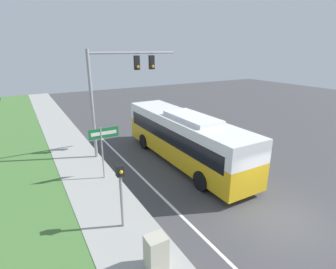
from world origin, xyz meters
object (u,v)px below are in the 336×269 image
Objects in this scene: signal_gantry at (117,82)px; street_sign at (103,142)px; utility_cabinet at (156,253)px; bus at (184,136)px; pedestrian_signal at (121,186)px.

signal_gantry reaches higher than street_sign.
utility_cabinet is at bearing -94.02° from street_sign.
signal_gantry is 5.80× the size of utility_cabinet.
utility_cabinet is at bearing -104.09° from signal_gantry.
street_sign reaches higher than utility_cabinet.
utility_cabinet is (-0.49, -6.98, -1.48)m from street_sign.
signal_gantry is (-2.95, 3.35, 3.13)m from bus.
bus is at bearing -1.89° from street_sign.
pedestrian_signal is (-2.73, -7.63, -2.97)m from signal_gantry.
street_sign is at bearing 85.98° from utility_cabinet.
bus is 5.03m from street_sign.
bus is at bearing 36.99° from pedestrian_signal.
bus is 3.96× the size of pedestrian_signal.
pedestrian_signal is at bearing 94.01° from utility_cabinet.
utility_cabinet is (-2.55, -10.17, -4.17)m from signal_gantry.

